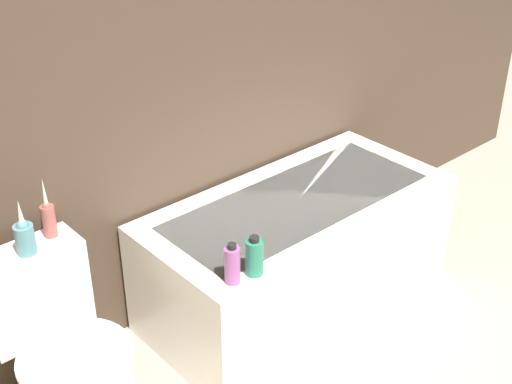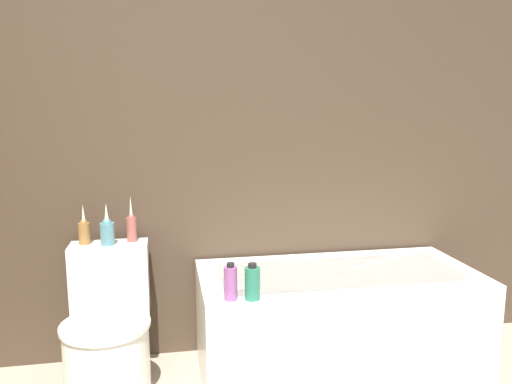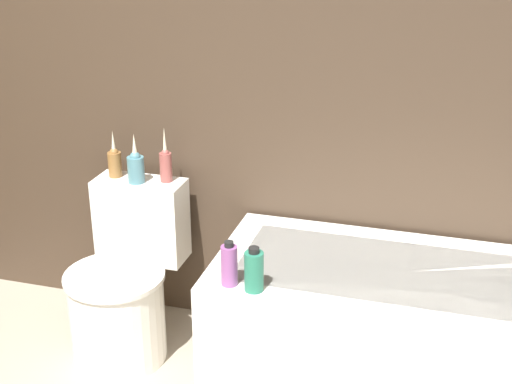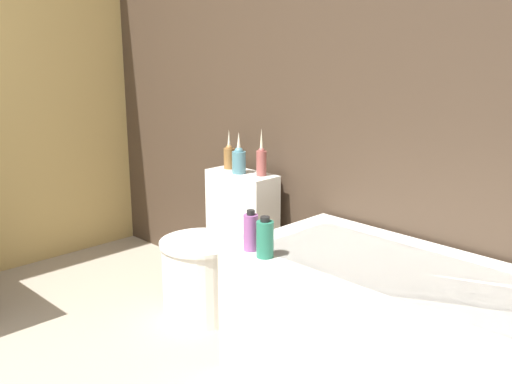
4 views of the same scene
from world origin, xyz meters
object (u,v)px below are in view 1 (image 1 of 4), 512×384
at_px(vase_bronze, 48,217).
at_px(toilet, 68,366).
at_px(shampoo_bottle_tall, 232,265).
at_px(shampoo_bottle_short, 254,257).
at_px(vase_silver, 24,235).
at_px(bathtub, 296,251).

bearing_deg(vase_bronze, toilet, -117.00).
distance_m(vase_bronze, shampoo_bottle_tall, 0.70).
xyz_separation_m(toilet, shampoo_bottle_tall, (0.57, -0.28, 0.34)).
bearing_deg(shampoo_bottle_tall, shampoo_bottle_short, -8.53).
bearing_deg(vase_bronze, vase_silver, -158.41).
xyz_separation_m(bathtub, vase_bronze, (-1.06, 0.25, 0.51)).
xyz_separation_m(vase_silver, shampoo_bottle_short, (0.67, -0.48, -0.15)).
bearing_deg(shampoo_bottle_short, vase_silver, 144.18).
bearing_deg(vase_silver, bathtub, -9.58).
height_order(bathtub, vase_silver, vase_silver).
bearing_deg(shampoo_bottle_tall, toilet, 153.77).
height_order(vase_silver, shampoo_bottle_short, vase_silver).
relative_size(bathtub, vase_bronze, 5.94).
bearing_deg(vase_bronze, shampoo_bottle_short, -43.92).
distance_m(toilet, vase_silver, 0.53).
bearing_deg(vase_silver, vase_bronze, 21.59).
relative_size(bathtub, toilet, 2.04).
xyz_separation_m(bathtub, vase_silver, (-1.18, 0.20, 0.50)).
xyz_separation_m(toilet, vase_silver, (0.00, 0.19, 0.49)).
xyz_separation_m(bathtub, shampoo_bottle_tall, (-0.61, -0.27, 0.36)).
bearing_deg(shampoo_bottle_tall, vase_silver, 140.74).
distance_m(bathtub, shampoo_bottle_tall, 0.75).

